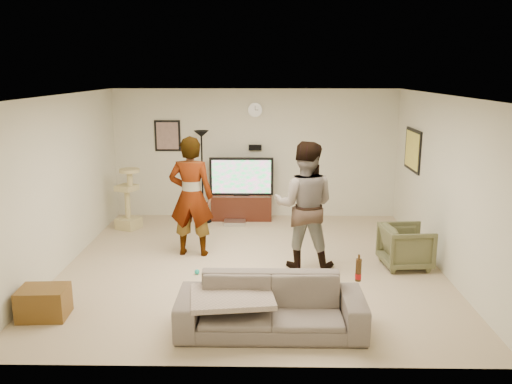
{
  "coord_description": "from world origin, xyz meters",
  "views": [
    {
      "loc": [
        0.18,
        -7.36,
        2.83
      ],
      "look_at": [
        0.06,
        0.2,
        1.08
      ],
      "focal_mm": 36.72,
      "sensor_mm": 36.0,
      "label": 1
    }
  ],
  "objects_px": {
    "cat_tree": "(127,199)",
    "person_right": "(304,206)",
    "floor_lamp": "(202,177)",
    "sofa": "(271,306)",
    "armchair": "(406,247)",
    "beer_bottle": "(358,270)",
    "side_table": "(44,303)",
    "person_left": "(191,196)",
    "tv": "(241,176)",
    "tv_stand": "(242,207)"
  },
  "relations": [
    {
      "from": "armchair",
      "to": "tv",
      "type": "bearing_deg",
      "value": 39.21
    },
    {
      "from": "armchair",
      "to": "beer_bottle",
      "type": "bearing_deg",
      "value": 146.26
    },
    {
      "from": "sofa",
      "to": "cat_tree",
      "type": "bearing_deg",
      "value": 123.84
    },
    {
      "from": "person_left",
      "to": "person_right",
      "type": "height_order",
      "value": "person_left"
    },
    {
      "from": "floor_lamp",
      "to": "beer_bottle",
      "type": "relative_size",
      "value": 6.97
    },
    {
      "from": "beer_bottle",
      "to": "side_table",
      "type": "xyz_separation_m",
      "value": [
        -3.6,
        0.29,
        -0.54
      ]
    },
    {
      "from": "person_left",
      "to": "beer_bottle",
      "type": "bearing_deg",
      "value": 135.0
    },
    {
      "from": "person_right",
      "to": "armchair",
      "type": "relative_size",
      "value": 2.72
    },
    {
      "from": "person_left",
      "to": "side_table",
      "type": "relative_size",
      "value": 3.42
    },
    {
      "from": "person_right",
      "to": "person_left",
      "type": "bearing_deg",
      "value": -8.19
    },
    {
      "from": "floor_lamp",
      "to": "person_left",
      "type": "relative_size",
      "value": 0.93
    },
    {
      "from": "person_left",
      "to": "floor_lamp",
      "type": "bearing_deg",
      "value": -84.57
    },
    {
      "from": "person_left",
      "to": "side_table",
      "type": "distance_m",
      "value": 2.74
    },
    {
      "from": "tv",
      "to": "beer_bottle",
      "type": "xyz_separation_m",
      "value": [
        1.46,
        -4.52,
        -0.12
      ]
    },
    {
      "from": "tv_stand",
      "to": "armchair",
      "type": "height_order",
      "value": "armchair"
    },
    {
      "from": "person_left",
      "to": "sofa",
      "type": "relative_size",
      "value": 0.91
    },
    {
      "from": "sofa",
      "to": "beer_bottle",
      "type": "bearing_deg",
      "value": 0.11
    },
    {
      "from": "tv",
      "to": "armchair",
      "type": "relative_size",
      "value": 1.78
    },
    {
      "from": "armchair",
      "to": "side_table",
      "type": "bearing_deg",
      "value": 104.33
    },
    {
      "from": "tv",
      "to": "armchair",
      "type": "distance_m",
      "value": 3.61
    },
    {
      "from": "tv",
      "to": "person_left",
      "type": "xyz_separation_m",
      "value": [
        -0.69,
        -2.04,
        0.09
      ]
    },
    {
      "from": "cat_tree",
      "to": "side_table",
      "type": "relative_size",
      "value": 2.06
    },
    {
      "from": "cat_tree",
      "to": "person_left",
      "type": "distance_m",
      "value": 1.95
    },
    {
      "from": "sofa",
      "to": "floor_lamp",
      "type": "bearing_deg",
      "value": 106.25
    },
    {
      "from": "person_left",
      "to": "beer_bottle",
      "type": "distance_m",
      "value": 3.3
    },
    {
      "from": "cat_tree",
      "to": "person_left",
      "type": "relative_size",
      "value": 0.6
    },
    {
      "from": "floor_lamp",
      "to": "person_right",
      "type": "relative_size",
      "value": 0.93
    },
    {
      "from": "beer_bottle",
      "to": "cat_tree",
      "type": "bearing_deg",
      "value": 132.45
    },
    {
      "from": "floor_lamp",
      "to": "sofa",
      "type": "xyz_separation_m",
      "value": [
        1.25,
        -4.3,
        -0.57
      ]
    },
    {
      "from": "floor_lamp",
      "to": "cat_tree",
      "type": "distance_m",
      "value": 1.43
    },
    {
      "from": "floor_lamp",
      "to": "armchair",
      "type": "bearing_deg",
      "value": -35.37
    },
    {
      "from": "tv_stand",
      "to": "beer_bottle",
      "type": "relative_size",
      "value": 4.65
    },
    {
      "from": "person_right",
      "to": "armchair",
      "type": "distance_m",
      "value": 1.63
    },
    {
      "from": "beer_bottle",
      "to": "armchair",
      "type": "height_order",
      "value": "beer_bottle"
    },
    {
      "from": "floor_lamp",
      "to": "armchair",
      "type": "distance_m",
      "value": 4.03
    },
    {
      "from": "sofa",
      "to": "beer_bottle",
      "type": "relative_size",
      "value": 8.25
    },
    {
      "from": "floor_lamp",
      "to": "sofa",
      "type": "bearing_deg",
      "value": -73.86
    },
    {
      "from": "beer_bottle",
      "to": "tv",
      "type": "bearing_deg",
      "value": 107.93
    },
    {
      "from": "armchair",
      "to": "person_left",
      "type": "bearing_deg",
      "value": 75.52
    },
    {
      "from": "tv",
      "to": "floor_lamp",
      "type": "relative_size",
      "value": 0.7
    },
    {
      "from": "beer_bottle",
      "to": "side_table",
      "type": "distance_m",
      "value": 3.66
    },
    {
      "from": "cat_tree",
      "to": "person_right",
      "type": "xyz_separation_m",
      "value": [
        3.07,
        -1.87,
        0.37
      ]
    },
    {
      "from": "cat_tree",
      "to": "beer_bottle",
      "type": "height_order",
      "value": "cat_tree"
    },
    {
      "from": "tv_stand",
      "to": "person_right",
      "type": "distance_m",
      "value": 2.84
    },
    {
      "from": "tv_stand",
      "to": "person_right",
      "type": "xyz_separation_m",
      "value": [
        1.02,
        -2.56,
        0.69
      ]
    },
    {
      "from": "cat_tree",
      "to": "person_left",
      "type": "bearing_deg",
      "value": -44.83
    },
    {
      "from": "tv_stand",
      "to": "floor_lamp",
      "type": "height_order",
      "value": "floor_lamp"
    },
    {
      "from": "tv_stand",
      "to": "side_table",
      "type": "bearing_deg",
      "value": -116.83
    },
    {
      "from": "cat_tree",
      "to": "armchair",
      "type": "relative_size",
      "value": 1.64
    },
    {
      "from": "tv",
      "to": "person_right",
      "type": "relative_size",
      "value": 0.66
    }
  ]
}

